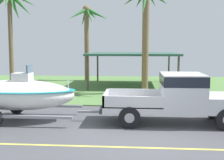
{
  "coord_description": "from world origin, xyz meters",
  "views": [
    {
      "loc": [
        -0.2,
        -10.05,
        2.98
      ],
      "look_at": [
        -1.13,
        1.88,
        1.57
      ],
      "focal_mm": 46.21,
      "sensor_mm": 36.0,
      "label": 1
    }
  ],
  "objects_px": {
    "pickup_truck_towing": "(181,96)",
    "boat_on_trailer": "(17,94)",
    "carport_awning": "(133,55)",
    "palm_tree_near_right": "(146,12)",
    "palm_tree_mid": "(87,26)",
    "palm_tree_near_left": "(10,9)"
  },
  "relations": [
    {
      "from": "carport_awning",
      "to": "palm_tree_mid",
      "type": "bearing_deg",
      "value": 143.68
    },
    {
      "from": "pickup_truck_towing",
      "to": "palm_tree_mid",
      "type": "height_order",
      "value": "palm_tree_mid"
    },
    {
      "from": "palm_tree_near_left",
      "to": "palm_tree_near_right",
      "type": "height_order",
      "value": "palm_tree_near_left"
    },
    {
      "from": "palm_tree_near_right",
      "to": "palm_tree_mid",
      "type": "distance_m",
      "value": 8.06
    },
    {
      "from": "boat_on_trailer",
      "to": "palm_tree_near_left",
      "type": "bearing_deg",
      "value": 114.31
    },
    {
      "from": "palm_tree_near_left",
      "to": "palm_tree_near_right",
      "type": "xyz_separation_m",
      "value": [
        8.92,
        -1.21,
        -0.45
      ]
    },
    {
      "from": "pickup_truck_towing",
      "to": "palm_tree_mid",
      "type": "distance_m",
      "value": 14.85
    },
    {
      "from": "pickup_truck_towing",
      "to": "boat_on_trailer",
      "type": "bearing_deg",
      "value": -180.0
    },
    {
      "from": "carport_awning",
      "to": "palm_tree_near_right",
      "type": "bearing_deg",
      "value": -78.18
    },
    {
      "from": "pickup_truck_towing",
      "to": "boat_on_trailer",
      "type": "relative_size",
      "value": 0.92
    },
    {
      "from": "palm_tree_near_left",
      "to": "palm_tree_near_right",
      "type": "distance_m",
      "value": 9.01
    },
    {
      "from": "pickup_truck_towing",
      "to": "palm_tree_near_right",
      "type": "distance_m",
      "value": 7.8
    },
    {
      "from": "palm_tree_mid",
      "to": "carport_awning",
      "type": "bearing_deg",
      "value": -36.32
    },
    {
      "from": "palm_tree_near_right",
      "to": "pickup_truck_towing",
      "type": "bearing_deg",
      "value": -80.11
    },
    {
      "from": "carport_awning",
      "to": "boat_on_trailer",
      "type": "bearing_deg",
      "value": -114.02
    },
    {
      "from": "pickup_truck_towing",
      "to": "palm_tree_near_right",
      "type": "height_order",
      "value": "palm_tree_near_right"
    },
    {
      "from": "palm_tree_near_left",
      "to": "carport_awning",
      "type": "bearing_deg",
      "value": 16.99
    },
    {
      "from": "pickup_truck_towing",
      "to": "boat_on_trailer",
      "type": "xyz_separation_m",
      "value": [
        -6.53,
        -0.0,
        -0.02
      ]
    },
    {
      "from": "carport_awning",
      "to": "pickup_truck_towing",
      "type": "bearing_deg",
      "value": -79.41
    },
    {
      "from": "pickup_truck_towing",
      "to": "boat_on_trailer",
      "type": "distance_m",
      "value": 6.53
    },
    {
      "from": "carport_awning",
      "to": "palm_tree_mid",
      "type": "xyz_separation_m",
      "value": [
        -3.89,
        2.86,
        2.27
      ]
    },
    {
      "from": "carport_awning",
      "to": "palm_tree_mid",
      "type": "relative_size",
      "value": 1.01
    }
  ]
}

